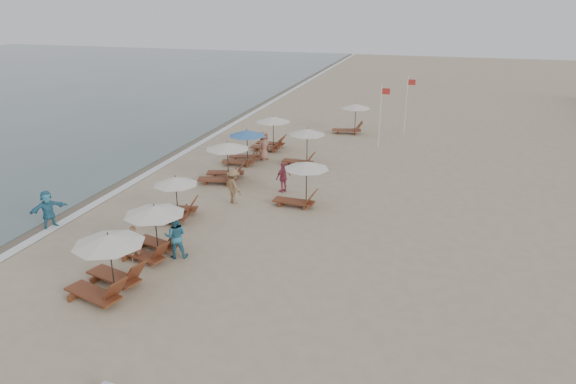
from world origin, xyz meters
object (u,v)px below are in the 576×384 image
(lounger_station_1, at_px, (151,230))
(flag_pole_near, at_px, (381,113))
(lounger_station_2, at_px, (172,200))
(beachgoer_far_a, at_px, (283,177))
(beachgoer_far_b, at_px, (264,146))
(inland_station_1, at_px, (303,143))
(lounger_station_5, at_px, (270,133))
(beachgoer_mid_b, at_px, (234,186))
(lounger_station_0, at_px, (105,265))
(inland_station_0, at_px, (301,180))
(inland_station_2, at_px, (351,117))
(lounger_station_3, at_px, (224,162))
(waterline_walker, at_px, (48,209))
(lounger_station_4, at_px, (244,147))
(beachgoer_near, at_px, (135,244))
(beachgoer_mid_a, at_px, (176,236))

(lounger_station_1, bearing_deg, flag_pole_near, 70.66)
(lounger_station_2, bearing_deg, beachgoer_far_a, 51.68)
(beachgoer_far_b, bearing_deg, inland_station_1, -72.30)
(flag_pole_near, bearing_deg, lounger_station_5, -158.93)
(beachgoer_mid_b, bearing_deg, lounger_station_0, 119.77)
(lounger_station_2, height_order, inland_station_0, inland_station_0)
(inland_station_0, bearing_deg, inland_station_2, 90.72)
(lounger_station_2, relative_size, inland_station_0, 0.93)
(lounger_station_3, distance_m, waterline_walker, 9.45)
(lounger_station_2, height_order, beachgoer_far_b, lounger_station_2)
(lounger_station_4, bearing_deg, flag_pole_near, 39.30)
(beachgoer_near, height_order, waterline_walker, waterline_walker)
(lounger_station_0, relative_size, beachgoer_far_a, 1.75)
(lounger_station_3, height_order, beachgoer_far_b, lounger_station_3)
(lounger_station_4, bearing_deg, inland_station_1, 11.83)
(beachgoer_mid_b, height_order, beachgoer_far_b, beachgoer_far_b)
(lounger_station_0, relative_size, inland_station_0, 1.04)
(lounger_station_3, relative_size, beachgoer_mid_b, 1.60)
(beachgoer_far_a, distance_m, beachgoer_far_b, 5.96)
(lounger_station_3, distance_m, beachgoer_far_b, 4.57)
(beachgoer_far_b, xyz_separation_m, waterline_walker, (-5.80, -12.51, -0.06))
(beachgoer_mid_a, height_order, beachgoer_mid_b, beachgoer_mid_a)
(inland_station_1, bearing_deg, beachgoer_far_a, -87.34)
(inland_station_0, height_order, beachgoer_mid_a, inland_station_0)
(flag_pole_near, bearing_deg, lounger_station_1, -109.34)
(flag_pole_near, bearing_deg, beachgoer_mid_a, -106.79)
(lounger_station_0, xyz_separation_m, lounger_station_5, (-0.35, 18.96, 0.05))
(inland_station_0, xyz_separation_m, beachgoer_mid_a, (-3.26, -6.64, -0.42))
(lounger_station_5, distance_m, flag_pole_near, 7.58)
(inland_station_1, height_order, beachgoer_far_a, inland_station_1)
(lounger_station_2, xyz_separation_m, inland_station_0, (5.24, 3.28, 0.38))
(beachgoer_near, bearing_deg, lounger_station_5, 53.66)
(beachgoer_far_b, relative_size, flag_pole_near, 0.44)
(lounger_station_1, height_order, lounger_station_4, lounger_station_1)
(lounger_station_1, height_order, beachgoer_mid_b, lounger_station_1)
(inland_station_0, bearing_deg, beachgoer_mid_a, -116.17)
(lounger_station_1, xyz_separation_m, waterline_walker, (-5.83, 1.11, -0.25))
(beachgoer_near, bearing_deg, beachgoer_mid_b, 42.46)
(lounger_station_2, height_order, beachgoer_near, lounger_station_2)
(inland_station_2, height_order, beachgoer_far_b, inland_station_2)
(lounger_station_5, height_order, inland_station_1, lounger_station_5)
(lounger_station_4, xyz_separation_m, beachgoer_near, (0.60, -13.20, -0.32))
(inland_station_2, bearing_deg, lounger_station_5, -126.88)
(lounger_station_1, distance_m, inland_station_0, 8.00)
(inland_station_2, height_order, flag_pole_near, flag_pole_near)
(lounger_station_3, xyz_separation_m, beachgoer_far_a, (3.69, -0.73, -0.29))
(lounger_station_3, distance_m, beachgoer_near, 9.80)
(waterline_walker, bearing_deg, inland_station_0, -28.97)
(lounger_station_0, bearing_deg, lounger_station_5, 91.06)
(lounger_station_0, distance_m, lounger_station_1, 2.93)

